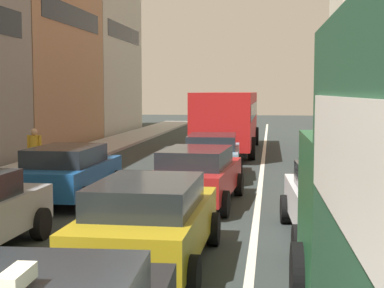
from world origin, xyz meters
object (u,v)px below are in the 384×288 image
at_px(sedan_left_lane_third, 68,172).
at_px(coupe_centre_lane_fourth, 212,154).
at_px(sedan_right_lane_behind_truck, 339,201).
at_px(hatchback_centre_lane_third, 197,174).
at_px(sedan_centre_lane_second, 149,220).
at_px(pedestrian_near_kerb, 34,149).
at_px(bus_mid_queue_primary, 228,116).

height_order(sedan_left_lane_third, coupe_centre_lane_fourth, same).
bearing_deg(sedan_right_lane_behind_truck, coupe_centre_lane_fourth, 19.05).
relative_size(hatchback_centre_lane_third, sedan_left_lane_third, 1.02).
distance_m(sedan_centre_lane_second, hatchback_centre_lane_third, 5.46).
xyz_separation_m(sedan_right_lane_behind_truck, pedestrian_near_kerb, (-9.56, 7.77, 0.15)).
bearing_deg(bus_mid_queue_primary, sedan_centre_lane_second, -179.89).
relative_size(coupe_centre_lane_fourth, pedestrian_near_kerb, 2.64).
bearing_deg(bus_mid_queue_primary, sedan_right_lane_behind_truck, -168.49).
distance_m(hatchback_centre_lane_third, coupe_centre_lane_fourth, 4.86).
bearing_deg(sedan_right_lane_behind_truck, pedestrian_near_kerb, 47.80).
xyz_separation_m(coupe_centre_lane_fourth, bus_mid_queue_primary, (-0.08, 8.47, 0.96)).
bearing_deg(coupe_centre_lane_fourth, bus_mid_queue_primary, -2.06).
relative_size(sedan_right_lane_behind_truck, pedestrian_near_kerb, 2.65).
xyz_separation_m(sedan_left_lane_third, pedestrian_near_kerb, (-2.81, 4.40, 0.15)).
bearing_deg(sedan_left_lane_third, coupe_centre_lane_fourth, -35.26).
bearing_deg(sedan_centre_lane_second, pedestrian_near_kerb, 32.57).
distance_m(hatchback_centre_lane_third, sedan_left_lane_third, 3.51).
xyz_separation_m(hatchback_centre_lane_third, sedan_left_lane_third, (-3.51, 0.05, 0.00)).
relative_size(sedan_centre_lane_second, pedestrian_near_kerb, 2.60).
bearing_deg(hatchback_centre_lane_third, pedestrian_near_kerb, 58.49).
distance_m(sedan_centre_lane_second, coupe_centre_lane_fourth, 10.32).
xyz_separation_m(hatchback_centre_lane_third, pedestrian_near_kerb, (-6.32, 4.45, 0.15)).
bearing_deg(pedestrian_near_kerb, sedan_right_lane_behind_truck, -124.93).
distance_m(sedan_left_lane_third, sedan_right_lane_behind_truck, 7.55).
bearing_deg(sedan_centre_lane_second, coupe_centre_lane_fourth, 0.37).
distance_m(sedan_left_lane_third, coupe_centre_lane_fourth, 5.90).
bearing_deg(coupe_centre_lane_fourth, hatchback_centre_lane_third, 178.40).
xyz_separation_m(hatchback_centre_lane_third, coupe_centre_lane_fourth, (-0.09, 4.86, 0.00)).
bearing_deg(hatchback_centre_lane_third, coupe_centre_lane_fourth, 4.66).
distance_m(sedan_centre_lane_second, bus_mid_queue_primary, 18.81).
xyz_separation_m(sedan_right_lane_behind_truck, bus_mid_queue_primary, (-3.41, 16.65, 0.96)).
bearing_deg(sedan_right_lane_behind_truck, sedan_centre_lane_second, 119.49).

